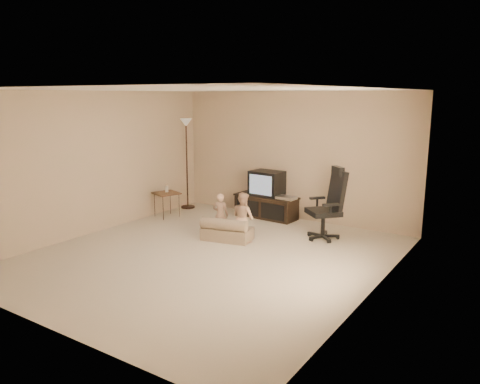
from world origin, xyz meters
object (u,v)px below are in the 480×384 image
Objects in this scene: side_table at (166,193)px; toddler_right at (243,217)px; office_chair at (328,213)px; toddler_left at (220,215)px; floor_lamp at (186,143)px; child_sofa at (226,231)px; tv_stand at (267,198)px.

toddler_right reaches higher than side_table.
office_chair is 1.47× the size of toddler_right.
side_table is 1.73m from toddler_left.
floor_lamp is at bearing -13.01° from toddler_right.
child_sofa is 0.39m from toddler_right.
child_sofa is at bearing 38.81° from toddler_right.
office_chair is 1.75m from child_sofa.
floor_lamp is at bearing -53.08° from toddler_left.
side_table is at bearing -32.89° from toddler_left.
child_sofa is 0.37m from toddler_left.
office_chair is at bearing -7.13° from floor_lamp.
toddler_left is (1.66, -0.45, -0.11)m from side_table.
floor_lamp reaches higher than office_chair.
toddler_right is at bearing 9.55° from child_sofa.
child_sofa is at bearing 126.41° from toddler_left.
toddler_right is (-1.12, -0.93, -0.02)m from office_chair.
tv_stand reaches higher than toddler_left.
office_chair is 1.66× the size of toddler_left.
side_table is at bearing -144.86° from tv_stand.
side_table is 0.80× the size of toddler_right.
tv_stand is at bearing 84.72° from child_sofa.
tv_stand is at bearing 31.80° from side_table.
toddler_right is at bearing -98.47° from office_chair.
tv_stand reaches higher than side_table.
floor_lamp is 2.82m from child_sofa.
tv_stand is 1.59× the size of toddler_right.
floor_lamp is 2.58× the size of toddler_left.
toddler_left is (-0.05, -1.51, -0.02)m from tv_stand.
tv_stand reaches higher than toddler_right.
tv_stand is 2.13m from floor_lamp.
tv_stand is at bearing -56.23° from toddler_right.
floor_lamp is at bearing -145.34° from office_chair.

